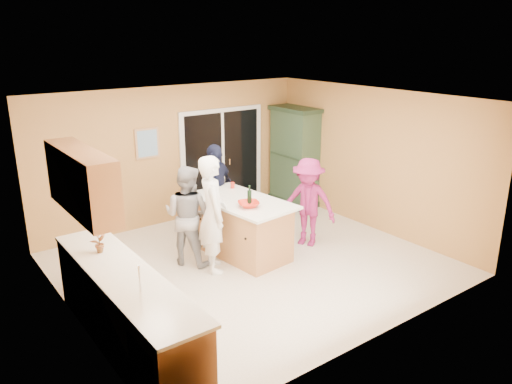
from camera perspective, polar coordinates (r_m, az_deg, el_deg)
floor at (r=8.02m, az=-0.44°, el=-8.23°), size 5.50×5.50×0.00m
ceiling at (r=7.27m, az=-0.49°, el=10.54°), size 5.50×5.00×0.10m
wall_back at (r=9.61m, az=-9.29°, el=4.20°), size 5.50×0.10×2.60m
wall_front at (r=5.82m, az=14.21°, el=-5.13°), size 5.50×0.10×2.60m
wall_left at (r=6.41m, az=-20.81°, el=-3.63°), size 0.10×5.00×2.60m
wall_right at (r=9.36m, az=13.31°, el=3.60°), size 0.10×5.00×2.60m
left_cabinet_run at (r=5.95m, az=-14.10°, el=-13.68°), size 0.65×3.05×1.24m
upper_cabinets at (r=6.10m, az=-19.29°, el=1.17°), size 0.35×1.60×0.75m
sliding_door at (r=10.14m, az=-3.85°, el=3.65°), size 1.90×0.07×2.10m
framed_picture at (r=9.29m, az=-12.33°, el=5.46°), size 0.46×0.04×0.56m
kitchen_island at (r=8.20m, az=-1.64°, el=-4.23°), size 1.17×1.90×0.95m
green_hutch at (r=10.55m, az=4.43°, el=3.95°), size 0.59×1.12×2.06m
woman_white at (r=7.54m, az=-4.96°, el=-2.54°), size 0.64×0.77×1.81m
woman_grey at (r=7.85m, az=-7.85°, el=-2.65°), size 0.93×0.98×1.60m
woman_navy at (r=8.94m, az=-4.55°, el=0.26°), size 1.05×0.82×1.67m
woman_magenta at (r=8.51m, az=5.96°, el=-1.18°), size 0.96×1.14×1.53m
serving_bowl at (r=7.70m, az=-0.85°, el=-1.41°), size 0.43×0.43×0.08m
tulip_vase at (r=6.38m, az=-17.55°, el=-5.13°), size 0.22×0.19×0.36m
tumbler_near at (r=8.24m, az=-5.15°, el=-0.02°), size 0.11×0.11×0.12m
tumbler_far at (r=8.63m, az=-2.70°, el=0.78°), size 0.08×0.08×0.10m
wine_bottle at (r=7.79m, az=-0.75°, el=-0.55°), size 0.07×0.07×0.31m
white_plate at (r=8.19m, az=-0.17°, el=-0.46°), size 0.26×0.26×0.01m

